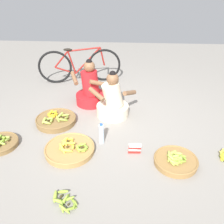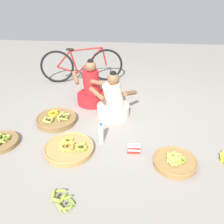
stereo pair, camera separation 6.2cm
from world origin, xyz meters
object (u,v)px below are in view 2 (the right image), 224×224
object	(u,v)px
banana_basket_mid_right	(69,148)
loose_bananas_near_bicycle	(62,200)
vendor_woman_front	(113,102)
packet_carton_stack	(134,149)
vendor_woman_behind	(92,90)
banana_basket_back_right	(57,119)
banana_basket_front_right	(0,141)
water_bottle	(101,134)
banana_basket_back_center	(175,161)
bicycle_leaning	(82,65)

from	to	relation	value
banana_basket_mid_right	loose_bananas_near_bicycle	size ratio (longest dim) A/B	2.26
vendor_woman_front	packet_carton_stack	world-z (taller)	vendor_woman_front
vendor_woman_behind	banana_basket_back_right	world-z (taller)	vendor_woman_behind
vendor_woman_front	banana_basket_front_right	distance (m)	1.74
packet_carton_stack	vendor_woman_front	bearing A→B (deg)	110.75
vendor_woman_behind	water_bottle	size ratio (longest dim) A/B	2.63
banana_basket_back_center	banana_basket_mid_right	xyz separation A→B (m)	(-1.34, 0.14, -0.00)
banana_basket_mid_right	bicycle_leaning	bearing A→B (deg)	96.79
banana_basket_back_right	banana_basket_front_right	xyz separation A→B (m)	(-0.61, -0.62, -0.00)
bicycle_leaning	banana_basket_front_right	bearing A→B (deg)	-107.16
loose_bananas_near_bicycle	packet_carton_stack	xyz separation A→B (m)	(0.72, 0.85, 0.03)
vendor_woman_behind	banana_basket_back_center	bearing A→B (deg)	-49.97
vendor_woman_front	banana_basket_mid_right	distance (m)	1.10
bicycle_leaning	banana_basket_mid_right	bearing A→B (deg)	-83.21
banana_basket_back_right	banana_basket_front_right	world-z (taller)	banana_basket_back_right
banana_basket_back_right	loose_bananas_near_bicycle	size ratio (longest dim) A/B	2.15
bicycle_leaning	banana_basket_back_center	size ratio (longest dim) A/B	3.14
bicycle_leaning	packet_carton_stack	bearing A→B (deg)	-63.74
bicycle_leaning	water_bottle	bearing A→B (deg)	-72.34
banana_basket_back_center	packet_carton_stack	xyz separation A→B (m)	(-0.50, 0.19, 0.01)
banana_basket_front_right	banana_basket_mid_right	xyz separation A→B (m)	(0.97, -0.06, -0.00)
banana_basket_front_right	water_bottle	distance (m)	1.38
banana_basket_mid_right	water_bottle	distance (m)	0.46
vendor_woman_front	water_bottle	xyz separation A→B (m)	(-0.10, -0.74, -0.10)
banana_basket_mid_right	loose_bananas_near_bicycle	xyz separation A→B (m)	(0.12, -0.79, -0.02)
banana_basket_mid_right	vendor_woman_behind	bearing A→B (deg)	86.62
banana_basket_back_center	loose_bananas_near_bicycle	size ratio (longest dim) A/B	1.86
vendor_woman_behind	banana_basket_mid_right	world-z (taller)	vendor_woman_behind
banana_basket_back_right	water_bottle	distance (m)	0.89
vendor_woman_behind	bicycle_leaning	size ratio (longest dim) A/B	0.48
vendor_woman_front	packet_carton_stack	size ratio (longest dim) A/B	4.49
loose_bananas_near_bicycle	water_bottle	size ratio (longest dim) A/B	0.93
vendor_woman_front	banana_basket_back_right	size ratio (longest dim) A/B	1.24
banana_basket_mid_right	banana_basket_front_right	bearing A→B (deg)	176.65
vendor_woman_front	vendor_woman_behind	world-z (taller)	vendor_woman_behind
banana_basket_front_right	packet_carton_stack	world-z (taller)	banana_basket_front_right
vendor_woman_front	water_bottle	size ratio (longest dim) A/B	2.48
banana_basket_back_right	banana_basket_back_center	bearing A→B (deg)	-25.42
vendor_woman_behind	loose_bananas_near_bicycle	xyz separation A→B (m)	(0.04, -2.15, -0.23)
banana_basket_mid_right	banana_basket_back_right	bearing A→B (deg)	118.60
banana_basket_back_right	loose_bananas_near_bicycle	xyz separation A→B (m)	(0.49, -1.47, -0.03)
banana_basket_front_right	loose_bananas_near_bicycle	size ratio (longest dim) A/B	1.67
vendor_woman_front	bicycle_leaning	xyz separation A→B (m)	(-0.77, 1.35, 0.12)
banana_basket_back_right	banana_basket_front_right	bearing A→B (deg)	-134.40
loose_bananas_near_bicycle	bicycle_leaning	bearing A→B (deg)	97.26
vendor_woman_behind	banana_basket_back_center	world-z (taller)	vendor_woman_behind
bicycle_leaning	banana_basket_back_right	bearing A→B (deg)	-93.22
banana_basket_front_right	loose_bananas_near_bicycle	bearing A→B (deg)	-37.89
bicycle_leaning	packet_carton_stack	distance (m)	2.54
loose_bananas_near_bicycle	vendor_woman_front	bearing A→B (deg)	77.99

